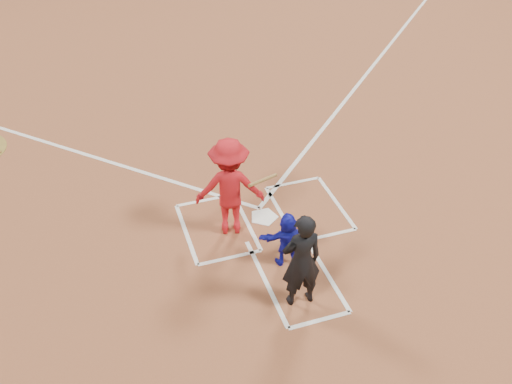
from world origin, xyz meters
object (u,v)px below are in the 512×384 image
object	(u,v)px
catcher	(287,239)
umpire	(301,261)
batter_at_plate	(230,187)
home_plate	(264,217)

from	to	relation	value
catcher	umpire	size ratio (longest dim) A/B	0.59
catcher	umpire	bearing A→B (deg)	87.72
catcher	batter_at_plate	world-z (taller)	batter_at_plate
umpire	home_plate	bearing A→B (deg)	-92.79
catcher	home_plate	bearing A→B (deg)	-85.25
batter_at_plate	catcher	bearing A→B (deg)	-59.87
catcher	batter_at_plate	size ratio (longest dim) A/B	0.54
home_plate	umpire	size ratio (longest dim) A/B	0.33
catcher	batter_at_plate	xyz separation A→B (m)	(-0.70, 1.20, 0.46)
catcher	umpire	world-z (taller)	umpire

